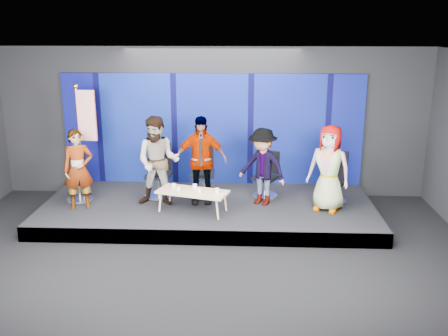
{
  "coord_description": "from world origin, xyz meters",
  "views": [
    {
      "loc": [
        0.78,
        -7.51,
        3.98
      ],
      "look_at": [
        0.34,
        2.4,
        1.11
      ],
      "focal_mm": 40.0,
      "sensor_mm": 36.0,
      "label": 1
    }
  ],
  "objects": [
    {
      "name": "backdrop",
      "position": [
        0.0,
        3.95,
        1.6
      ],
      "size": [
        7.0,
        0.08,
        2.6
      ],
      "primitive_type": "cube",
      "color": "#080755",
      "rests_on": "riser"
    },
    {
      "name": "riser",
      "position": [
        0.0,
        2.5,
        0.15
      ],
      "size": [
        7.0,
        3.0,
        0.3
      ],
      "primitive_type": "cube",
      "color": "black",
      "rests_on": "ground"
    },
    {
      "name": "ground",
      "position": [
        0.0,
        0.0,
        0.0
      ],
      "size": [
        10.0,
        10.0,
        0.0
      ],
      "primitive_type": "plane",
      "color": "black",
      "rests_on": "ground"
    },
    {
      "name": "mug_d",
      "position": [
        -0.13,
        1.91,
        0.78
      ],
      "size": [
        0.08,
        0.08,
        0.1
      ],
      "primitive_type": "cylinder",
      "color": "silver",
      "rests_on": "coffee_table"
    },
    {
      "name": "mug_a",
      "position": [
        -0.68,
        2.17,
        0.78
      ],
      "size": [
        0.08,
        0.08,
        0.09
      ],
      "primitive_type": "cylinder",
      "color": "silver",
      "rests_on": "coffee_table"
    },
    {
      "name": "panelist_e",
      "position": [
        2.47,
        2.22,
        1.19
      ],
      "size": [
        1.03,
        0.9,
        1.77
      ],
      "primitive_type": "imported",
      "rotation": [
        0.0,
        0.0,
        -0.47
      ],
      "color": "black",
      "rests_on": "riser"
    },
    {
      "name": "panelist_c",
      "position": [
        -0.16,
        2.56,
        1.24
      ],
      "size": [
        1.12,
        0.51,
        1.87
      ],
      "primitive_type": "imported",
      "rotation": [
        0.0,
        0.0,
        0.05
      ],
      "color": "black",
      "rests_on": "riser"
    },
    {
      "name": "room_walls",
      "position": [
        0.0,
        0.0,
        2.43
      ],
      "size": [
        10.02,
        8.02,
        3.51
      ],
      "color": "black",
      "rests_on": "ground"
    },
    {
      "name": "chair_c",
      "position": [
        -0.16,
        3.07,
        0.68
      ],
      "size": [
        0.68,
        0.68,
        1.16
      ],
      "rotation": [
        0.0,
        0.0,
        0.05
      ],
      "color": "silver",
      "rests_on": "riser"
    },
    {
      "name": "mug_c",
      "position": [
        -0.24,
        2.12,
        0.79
      ],
      "size": [
        0.09,
        0.09,
        0.11
      ],
      "primitive_type": "cylinder",
      "color": "silver",
      "rests_on": "coffee_table"
    },
    {
      "name": "panelist_a",
      "position": [
        -2.62,
        2.1,
        1.13
      ],
      "size": [
        0.71,
        0.59,
        1.66
      ],
      "primitive_type": "imported",
      "rotation": [
        0.0,
        0.0,
        0.37
      ],
      "color": "black",
      "rests_on": "riser"
    },
    {
      "name": "mug_e",
      "position": [
        0.22,
        1.9,
        0.78
      ],
      "size": [
        0.08,
        0.08,
        0.1
      ],
      "primitive_type": "cylinder",
      "color": "silver",
      "rests_on": "coffee_table"
    },
    {
      "name": "chair_b",
      "position": [
        -1.11,
        2.88,
        0.68
      ],
      "size": [
        0.69,
        0.69,
        1.16
      ],
      "rotation": [
        0.0,
        0.0,
        -0.05
      ],
      "color": "silver",
      "rests_on": "riser"
    },
    {
      "name": "chair_a",
      "position": [
        -2.81,
        2.56,
        0.64
      ],
      "size": [
        0.75,
        0.75,
        1.02
      ],
      "rotation": [
        0.0,
        0.0,
        0.37
      ],
      "color": "silver",
      "rests_on": "riser"
    },
    {
      "name": "panelist_d",
      "position": [
        1.14,
        2.51,
        1.12
      ],
      "size": [
        1.22,
        1.06,
        1.64
      ],
      "primitive_type": "imported",
      "rotation": [
        0.0,
        0.0,
        -0.54
      ],
      "color": "black",
      "rests_on": "riser"
    },
    {
      "name": "coffee_table",
      "position": [
        -0.28,
        2.01,
        0.7
      ],
      "size": [
        1.53,
        0.99,
        0.44
      ],
      "rotation": [
        0.0,
        0.0,
        -0.3
      ],
      "color": "tan",
      "rests_on": "riser"
    },
    {
      "name": "mug_b",
      "position": [
        -0.57,
        2.02,
        0.78
      ],
      "size": [
        0.07,
        0.07,
        0.09
      ],
      "primitive_type": "cylinder",
      "color": "silver",
      "rests_on": "coffee_table"
    },
    {
      "name": "chair_d",
      "position": [
        1.25,
        2.99,
        0.63
      ],
      "size": [
        0.78,
        0.78,
        1.01
      ],
      "rotation": [
        0.0,
        0.0,
        -0.54
      ],
      "color": "silver",
      "rests_on": "riser"
    },
    {
      "name": "chair_e",
      "position": [
        2.66,
        2.68,
        0.66
      ],
      "size": [
        0.83,
        0.83,
        1.09
      ],
      "rotation": [
        0.0,
        0.0,
        -0.47
      ],
      "color": "silver",
      "rests_on": "riser"
    },
    {
      "name": "flag_stand",
      "position": [
        -2.69,
        2.86,
        1.61
      ],
      "size": [
        0.57,
        0.33,
        2.48
      ],
      "rotation": [
        0.0,
        0.0,
        -0.06
      ],
      "color": "black",
      "rests_on": "riser"
    },
    {
      "name": "panelist_b",
      "position": [
        -1.02,
        2.38,
        1.24
      ],
      "size": [
        0.95,
        0.76,
        1.89
      ],
      "primitive_type": "imported",
      "rotation": [
        0.0,
        0.0,
        -0.05
      ],
      "color": "black",
      "rests_on": "riser"
    }
  ]
}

